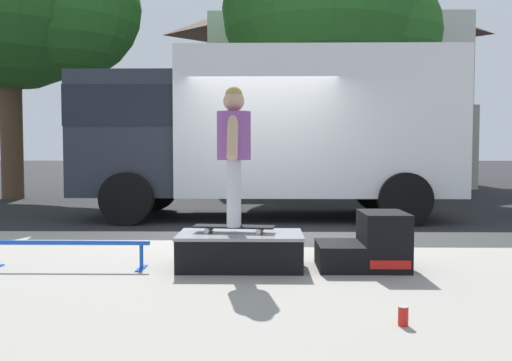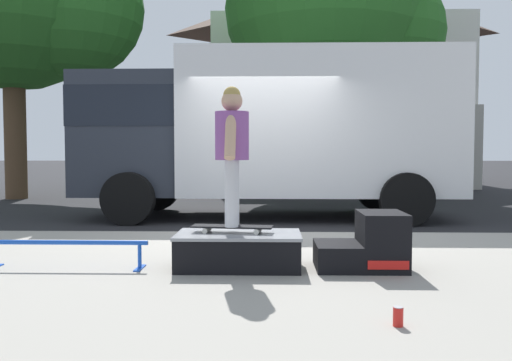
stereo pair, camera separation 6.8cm
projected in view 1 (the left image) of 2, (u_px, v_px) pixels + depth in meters
name	position (u px, v px, depth m)	size (l,w,h in m)	color
ground_plane	(263.00, 235.00, 8.01)	(140.00, 140.00, 0.00)	black
sidewalk_slab	(261.00, 278.00, 5.01)	(50.00, 5.00, 0.12)	gray
skate_box	(240.00, 249.00, 5.16)	(1.20, 0.68, 0.34)	black
kicker_ramp	(370.00, 245.00, 5.14)	(0.84, 0.61, 0.54)	black
grind_rail	(67.00, 247.00, 5.12)	(1.58, 0.28, 0.27)	blue
skateboard	(234.00, 227.00, 5.17)	(0.80, 0.29, 0.07)	black
skater_kid	(234.00, 144.00, 5.13)	(0.33, 0.69, 1.34)	silver
soda_can	(403.00, 316.00, 3.44)	(0.07, 0.07, 0.13)	red
box_truck	(264.00, 128.00, 10.12)	(6.91, 2.63, 3.05)	white
street_tree_main	(333.00, 14.00, 15.08)	(6.17, 5.61, 8.11)	brown
house_behind	(328.00, 78.00, 21.68)	(9.54, 8.23, 8.40)	silver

